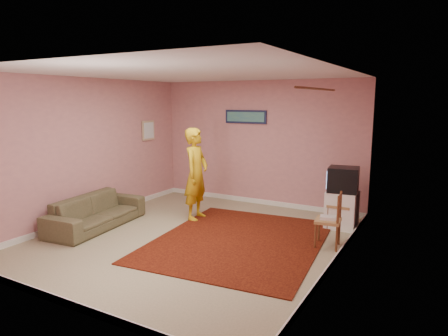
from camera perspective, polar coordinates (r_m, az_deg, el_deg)
The scene contains 26 objects.
ground at distance 6.56m, azimuth -4.33°, elevation -9.94°, with size 5.00×5.00×0.00m, color tan.
wall_back at distance 8.42m, azimuth 5.01°, elevation 3.53°, with size 4.50×0.02×2.60m, color tan.
wall_front at distance 4.43m, azimuth -22.77°, elevation -2.85°, with size 4.50×0.02×2.60m, color tan.
wall_left at distance 7.72m, azimuth -18.53°, elevation 2.49°, with size 0.02×5.00×2.60m, color tan.
wall_right at distance 5.35m, azimuth 16.00°, elevation -0.40°, with size 0.02×5.00×2.60m, color tan.
ceiling at distance 6.19m, azimuth -4.65°, elevation 13.35°, with size 4.50×5.00×0.02m, color silver.
baseboard_back at distance 8.64m, azimuth 4.86°, elevation -4.75°, with size 4.50×0.02×0.10m, color silver.
baseboard_front at distance 4.85m, azimuth -21.66°, elevation -17.42°, with size 4.50×0.02×0.10m, color silver.
baseboard_left at distance 7.95m, azimuth -18.00°, elevation -6.48°, with size 0.02×5.00×0.10m, color silver.
baseboard_right at distance 5.70m, azimuth 15.30°, elevation -12.87°, with size 0.02×5.00×0.10m, color silver.
window at distance 4.46m, azimuth 13.32°, elevation -0.29°, with size 0.01×1.10×1.50m, color black.
curtain_sheer at distance 4.37m, azimuth 12.49°, elevation -3.16°, with size 0.01×0.75×2.10m, color white.
curtain_floral at distance 5.03m, azimuth 14.66°, elevation -1.55°, with size 0.01×0.35×2.10m, color beige.
curtain_rod at distance 4.41m, azimuth 13.21°, elevation 10.96°, with size 0.02×0.02×1.40m, color brown.
picture_back at distance 8.48m, azimuth 3.11°, elevation 7.32°, with size 0.95×0.04×0.28m.
picture_left at distance 8.82m, azimuth -10.75°, elevation 5.30°, with size 0.04×0.38×0.42m.
area_rug at distance 6.42m, azimuth 2.15°, elevation -10.29°, with size 2.49×3.11×0.02m, color black.
tv_cabinet at distance 7.24m, azimuth 16.47°, elevation -5.75°, with size 0.51×0.46×0.64m, color white.
crt_tv at distance 7.12m, azimuth 16.64°, elevation -1.58°, with size 0.55×0.50×0.43m.
chair_a at distance 7.15m, azimuth 16.31°, elevation -4.30°, with size 0.39×0.37×0.46m.
dvd_player at distance 7.16m, azimuth 16.28°, elevation -4.74°, with size 0.32×0.23×0.05m, color silver.
blue_throw at distance 7.29m, azimuth 16.71°, elevation -2.69°, with size 0.36×0.05×0.38m, color #87A9DE.
chair_b at distance 6.23m, azimuth 14.68°, elevation -6.35°, with size 0.41×0.42×0.46m.
game_console at distance 6.24m, azimuth 14.66°, elevation -6.88°, with size 0.23×0.17×0.05m, color white.
sofa at distance 7.35m, azimuth -17.76°, elevation -5.96°, with size 1.89×0.74×0.55m, color brown.
person at distance 7.38m, azimuth -4.00°, elevation -0.86°, with size 0.62×0.41×1.70m, color gold.
Camera 1 is at (3.44, -5.13, 2.21)m, focal length 32.00 mm.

